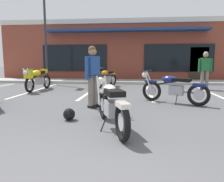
# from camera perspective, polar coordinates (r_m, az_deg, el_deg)

# --- Properties ---
(ground_plane) EXTENTS (80.00, 80.00, 0.00)m
(ground_plane) POSITION_cam_1_polar(r_m,az_deg,el_deg) (5.28, -0.97, -6.12)
(ground_plane) COLOR #515154
(sidewalk_kerb) EXTENTS (22.00, 1.80, 0.14)m
(sidewalk_kerb) POSITION_cam_1_polar(r_m,az_deg,el_deg) (12.81, 3.17, 2.49)
(sidewalk_kerb) COLOR #A8A59E
(sidewalk_kerb) RESTS_ON ground_plane
(brick_storefront_building) EXTENTS (16.58, 5.98, 3.91)m
(brick_storefront_building) POSITION_cam_1_polar(r_m,az_deg,el_deg) (16.69, 3.90, 10.24)
(brick_storefront_building) COLOR brown
(brick_storefront_building) RESTS_ON ground_plane
(painted_stall_lines) EXTENTS (12.31, 4.80, 0.01)m
(painted_stall_lines) POSITION_cam_1_polar(r_m,az_deg,el_deg) (9.25, 2.06, -0.03)
(painted_stall_lines) COLOR silver
(painted_stall_lines) RESTS_ON ground_plane
(motorcycle_foreground_classic) EXTENTS (1.04, 2.02, 0.98)m
(motorcycle_foreground_classic) POSITION_cam_1_polar(r_m,az_deg,el_deg) (4.16, -0.25, -3.44)
(motorcycle_foreground_classic) COLOR black
(motorcycle_foreground_classic) RESTS_ON ground_plane
(motorcycle_red_sportbike) EXTENTS (1.91, 1.28, 0.98)m
(motorcycle_red_sportbike) POSITION_cam_1_polar(r_m,az_deg,el_deg) (6.83, 15.62, 0.74)
(motorcycle_red_sportbike) COLOR black
(motorcycle_red_sportbike) RESTS_ON ground_plane
(motorcycle_silver_naked) EXTENTS (1.03, 2.02, 0.98)m
(motorcycle_silver_naked) POSITION_cam_1_polar(r_m,az_deg,el_deg) (10.38, -1.55, 3.40)
(motorcycle_silver_naked) COLOR black
(motorcycle_silver_naked) RESTS_ON ground_plane
(motorcycle_blue_standard) EXTENTS (0.67, 2.11, 0.98)m
(motorcycle_blue_standard) POSITION_cam_1_polar(r_m,az_deg,el_deg) (9.85, -18.90, 3.11)
(motorcycle_blue_standard) COLOR black
(motorcycle_blue_standard) RESTS_ON ground_plane
(person_in_black_shirt) EXTENTS (0.39, 0.58, 1.68)m
(person_in_black_shirt) POSITION_cam_1_polar(r_m,az_deg,el_deg) (5.98, -5.04, 4.72)
(person_in_black_shirt) COLOR black
(person_in_black_shirt) RESTS_ON ground_plane
(person_in_shorts_foreground) EXTENTS (0.60, 0.28, 1.68)m
(person_in_shorts_foreground) POSITION_cam_1_polar(r_m,az_deg,el_deg) (10.50, 23.08, 5.49)
(person_in_shorts_foreground) COLOR black
(person_in_shorts_foreground) RESTS_ON ground_plane
(helmet_on_pavement) EXTENTS (0.26, 0.26, 0.26)m
(helmet_on_pavement) POSITION_cam_1_polar(r_m,az_deg,el_deg) (4.85, -11.10, -5.99)
(helmet_on_pavement) COLOR black
(helmet_on_pavement) RESTS_ON ground_plane
(parking_lot_lamp_post) EXTENTS (0.24, 0.76, 5.04)m
(parking_lot_lamp_post) POSITION_cam_1_polar(r_m,az_deg,el_deg) (12.65, -17.25, 16.56)
(parking_lot_lamp_post) COLOR #2D2D33
(parking_lot_lamp_post) RESTS_ON ground_plane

